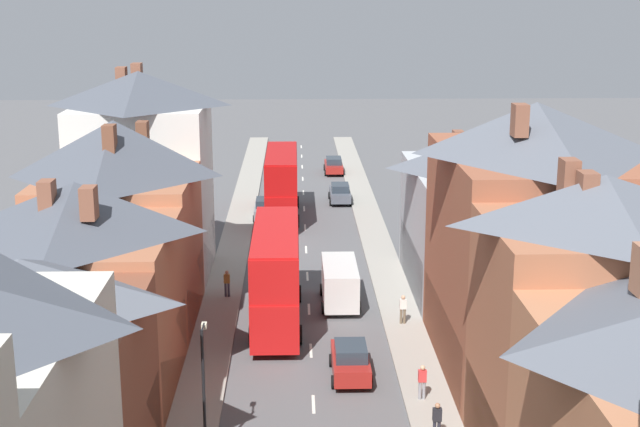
% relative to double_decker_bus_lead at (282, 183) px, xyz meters
% --- Properties ---
extents(pavement_left, '(2.20, 104.00, 0.14)m').
position_rel_double_decker_bus_lead_xyz_m(pavement_left, '(-3.29, -13.05, -2.75)').
color(pavement_left, gray).
rests_on(pavement_left, ground).
extents(pavement_right, '(2.20, 104.00, 0.14)m').
position_rel_double_decker_bus_lead_xyz_m(pavement_right, '(6.91, -13.05, -2.75)').
color(pavement_right, gray).
rests_on(pavement_right, ground).
extents(centre_line_dashes, '(0.14, 97.80, 0.01)m').
position_rel_double_decker_bus_lead_xyz_m(centre_line_dashes, '(1.81, -15.05, -2.81)').
color(centre_line_dashes, silver).
rests_on(centre_line_dashes, ground).
extents(terrace_row_left, '(8.00, 53.50, 13.41)m').
position_rel_double_decker_bus_lead_xyz_m(terrace_row_left, '(-8.38, -37.68, 2.90)').
color(terrace_row_left, beige).
rests_on(terrace_row_left, ground).
extents(terrace_row_right, '(8.00, 51.66, 14.57)m').
position_rel_double_decker_bus_lead_xyz_m(terrace_row_right, '(11.99, -39.33, 3.18)').
color(terrace_row_right, brown).
rests_on(terrace_row_right, ground).
extents(double_decker_bus_lead, '(2.74, 10.80, 5.30)m').
position_rel_double_decker_bus_lead_xyz_m(double_decker_bus_lead, '(0.00, 0.00, 0.00)').
color(double_decker_bus_lead, '#B70F0F').
rests_on(double_decker_bus_lead, ground).
extents(double_decker_bus_mid_street, '(2.74, 10.80, 5.30)m').
position_rel_double_decker_bus_lead_xyz_m(double_decker_bus_mid_street, '(0.00, -23.10, 0.00)').
color(double_decker_bus_mid_street, red).
rests_on(double_decker_bus_mid_street, ground).
extents(car_near_blue, '(1.90, 3.99, 1.70)m').
position_rel_double_decker_bus_lead_xyz_m(car_near_blue, '(-1.29, -0.41, -1.96)').
color(car_near_blue, gray).
rests_on(car_near_blue, ground).
extents(car_near_silver, '(1.90, 4.17, 1.63)m').
position_rel_double_decker_bus_lead_xyz_m(car_near_silver, '(4.91, 5.15, -1.99)').
color(car_near_silver, '#4C515B').
rests_on(car_near_silver, ground).
extents(car_parked_right_a, '(1.90, 4.50, 1.60)m').
position_rel_double_decker_bus_lead_xyz_m(car_parked_right_a, '(4.91, 17.62, -2.01)').
color(car_parked_right_a, maroon).
rests_on(car_parked_right_a, ground).
extents(car_mid_black, '(1.90, 3.97, 1.69)m').
position_rel_double_decker_bus_lead_xyz_m(car_mid_black, '(3.61, -30.27, -1.97)').
color(car_mid_black, maroon).
rests_on(car_mid_black, ground).
extents(delivery_van, '(2.20, 5.20, 2.41)m').
position_rel_double_decker_bus_lead_xyz_m(delivery_van, '(3.61, -20.24, -1.48)').
color(delivery_van, silver).
rests_on(delivery_van, ground).
extents(pedestrian_mid_left, '(0.36, 0.22, 1.61)m').
position_rel_double_decker_bus_lead_xyz_m(pedestrian_mid_left, '(6.69, -36.63, -1.78)').
color(pedestrian_mid_left, '#23232D').
rests_on(pedestrian_mid_left, pavement_right).
extents(pedestrian_mid_right, '(0.36, 0.22, 1.61)m').
position_rel_double_decker_bus_lead_xyz_m(pedestrian_mid_right, '(6.61, -32.96, -1.78)').
color(pedestrian_mid_right, gray).
rests_on(pedestrian_mid_right, pavement_right).
extents(pedestrian_far_left, '(0.36, 0.22, 1.61)m').
position_rel_double_decker_bus_lead_xyz_m(pedestrian_far_left, '(6.85, -23.77, -1.78)').
color(pedestrian_far_left, brown).
rests_on(pedestrian_far_left, pavement_right).
extents(pedestrian_far_right, '(0.36, 0.22, 1.61)m').
position_rel_double_decker_bus_lead_xyz_m(pedestrian_far_right, '(-2.99, -19.11, -1.78)').
color(pedestrian_far_right, '#3D4256').
rests_on(pedestrian_far_right, pavement_left).
extents(street_lamp, '(0.20, 1.12, 5.50)m').
position_rel_double_decker_bus_lead_xyz_m(street_lamp, '(-2.44, -37.82, 0.43)').
color(street_lamp, black).
rests_on(street_lamp, ground).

